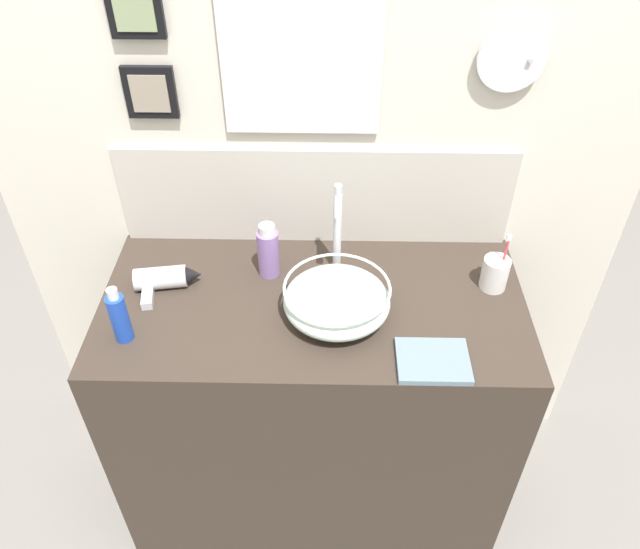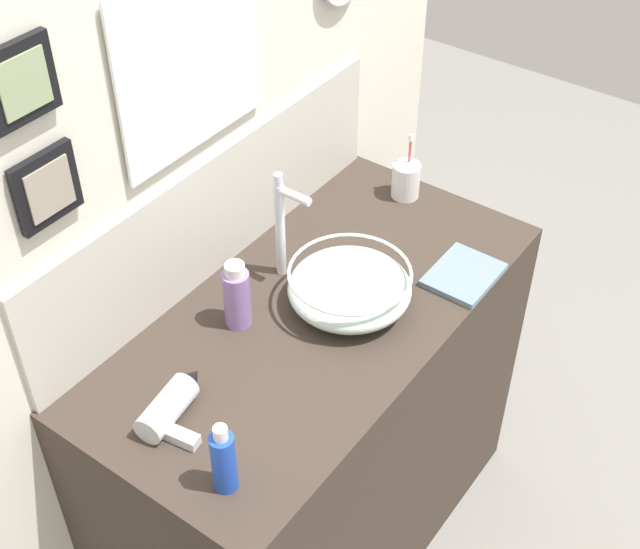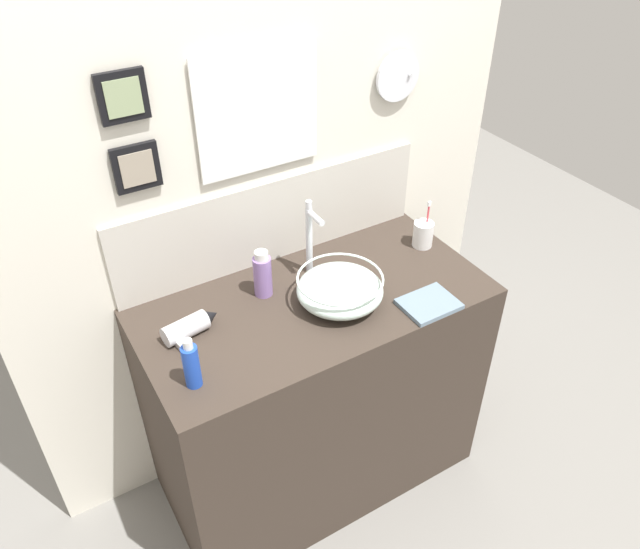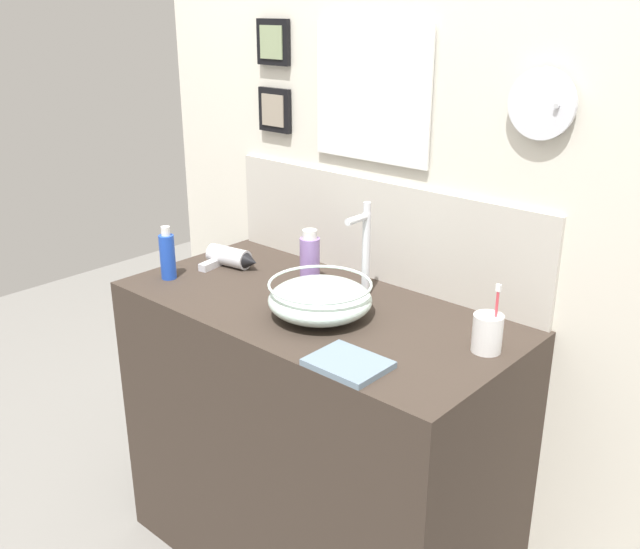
% 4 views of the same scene
% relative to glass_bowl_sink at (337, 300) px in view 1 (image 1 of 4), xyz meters
% --- Properties ---
extents(ground_plane, '(6.00, 6.00, 0.00)m').
position_rel_glass_bowl_sink_xyz_m(ground_plane, '(-0.07, 0.05, -0.97)').
color(ground_plane, gray).
extents(vanity_counter, '(1.19, 0.59, 0.92)m').
position_rel_glass_bowl_sink_xyz_m(vanity_counter, '(-0.07, 0.05, -0.51)').
color(vanity_counter, '#382D26').
rests_on(vanity_counter, ground).
extents(back_panel, '(1.90, 0.09, 2.57)m').
position_rel_glass_bowl_sink_xyz_m(back_panel, '(-0.07, 0.37, 0.31)').
color(back_panel, silver).
rests_on(back_panel, ground).
extents(glass_bowl_sink, '(0.29, 0.29, 0.10)m').
position_rel_glass_bowl_sink_xyz_m(glass_bowl_sink, '(0.00, 0.00, 0.00)').
color(glass_bowl_sink, silver).
rests_on(glass_bowl_sink, vanity_counter).
extents(faucet, '(0.02, 0.10, 0.29)m').
position_rel_glass_bowl_sink_xyz_m(faucet, '(0.00, 0.19, 0.11)').
color(faucet, silver).
rests_on(faucet, vanity_counter).
extents(hair_drier, '(0.19, 0.15, 0.06)m').
position_rel_glass_bowl_sink_xyz_m(hair_drier, '(-0.49, 0.10, -0.02)').
color(hair_drier, silver).
rests_on(hair_drier, vanity_counter).
extents(toothbrush_cup, '(0.08, 0.08, 0.18)m').
position_rel_glass_bowl_sink_xyz_m(toothbrush_cup, '(0.45, 0.12, -0.00)').
color(toothbrush_cup, white).
rests_on(toothbrush_cup, vanity_counter).
extents(soap_dispenser, '(0.06, 0.06, 0.17)m').
position_rel_glass_bowl_sink_xyz_m(soap_dispenser, '(-0.20, 0.17, 0.03)').
color(soap_dispenser, '#8C6BB2').
rests_on(soap_dispenser, vanity_counter).
extents(shampoo_bottle, '(0.05, 0.05, 0.17)m').
position_rel_glass_bowl_sink_xyz_m(shampoo_bottle, '(-0.56, -0.10, 0.02)').
color(shampoo_bottle, blue).
rests_on(shampoo_bottle, vanity_counter).
extents(hand_towel, '(0.18, 0.15, 0.02)m').
position_rel_glass_bowl_sink_xyz_m(hand_towel, '(0.24, -0.17, -0.05)').
color(hand_towel, slate).
rests_on(hand_towel, vanity_counter).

